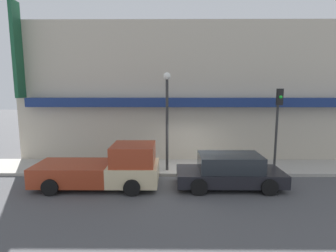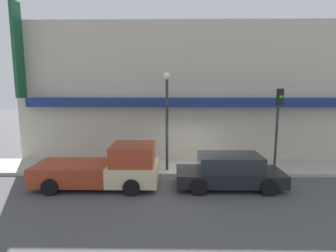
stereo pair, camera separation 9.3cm
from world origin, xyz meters
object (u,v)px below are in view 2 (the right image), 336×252
object	(u,v)px
parked_car	(229,171)
fire_hydrant	(146,164)
traffic_light	(278,115)
pickup_truck	(106,168)
street_lamp	(167,109)

from	to	relation	value
parked_car	fire_hydrant	size ratio (longest dim) A/B	6.57
fire_hydrant	traffic_light	xyz separation A→B (m)	(6.53, 0.22, 2.46)
pickup_truck	street_lamp	size ratio (longest dim) A/B	1.09
pickup_truck	traffic_light	bearing A→B (deg)	12.13
pickup_truck	fire_hydrant	world-z (taller)	pickup_truck
pickup_truck	parked_car	bearing A→B (deg)	-0.97
fire_hydrant	street_lamp	bearing A→B (deg)	11.66
fire_hydrant	street_lamp	size ratio (longest dim) A/B	0.14
parked_car	traffic_light	distance (m)	4.02
parked_car	fire_hydrant	world-z (taller)	parked_car
pickup_truck	parked_car	distance (m)	5.39
fire_hydrant	traffic_light	world-z (taller)	traffic_light
pickup_truck	traffic_light	world-z (taller)	traffic_light
street_lamp	traffic_light	bearing A→B (deg)	0.06
parked_car	fire_hydrant	bearing A→B (deg)	158.36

